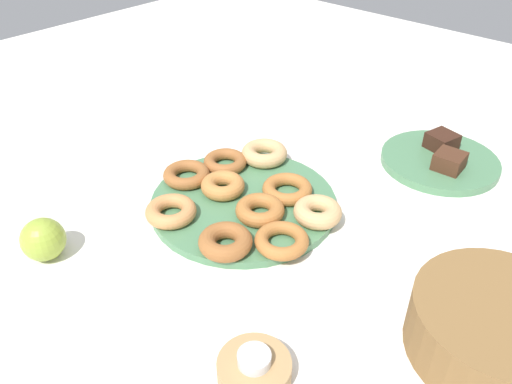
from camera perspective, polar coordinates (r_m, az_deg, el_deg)
The scene contains 19 objects.
ground_plane at distance 0.93m, azimuth -1.37°, elevation -1.52°, with size 2.40×2.40×0.00m, color white.
donut_plate at distance 0.92m, azimuth -1.38°, elevation -1.17°, with size 0.33×0.33×0.01m, color #4C7F56.
donut_0 at distance 0.87m, azimuth 0.45°, elevation -2.02°, with size 0.08×0.08×0.03m, color #AD6B33.
donut_1 at distance 0.81m, azimuth -3.41°, elevation -5.52°, with size 0.09×0.09×0.03m, color #995B2D.
donut_2 at distance 0.92m, azimuth 3.49°, elevation 0.32°, with size 0.09×0.09×0.02m, color #AD6B33.
donut_3 at distance 0.88m, azimuth -9.42°, elevation -2.12°, with size 0.09×0.09×0.03m, color #C6844C.
donut_4 at distance 1.02m, azimuth 0.93°, elevation 4.32°, with size 0.09×0.09×0.03m, color tan.
donut_5 at distance 0.97m, azimuth -7.73°, elevation 1.93°, with size 0.09×0.09×0.02m, color #995B2D.
donut_6 at distance 0.93m, azimuth -3.70°, elevation 0.71°, with size 0.08×0.08×0.03m, color #BC7A3D.
donut_7 at distance 0.87m, azimuth 6.86°, elevation -2.20°, with size 0.08×0.08×0.03m, color tan.
donut_8 at distance 1.00m, azimuth -3.45°, elevation 3.37°, with size 0.08×0.08×0.02m, color #995B2D.
donut_9 at distance 0.81m, azimuth 2.87°, elevation -5.40°, with size 0.09×0.09×0.02m, color #AD6B33.
cake_plate at distance 1.10m, azimuth 19.70°, elevation 3.27°, with size 0.23×0.23×0.02m, color #4C7F56.
brownie_near at distance 1.12m, azimuth 19.92°, elevation 5.34°, with size 0.05×0.05×0.03m, color #381E14.
brownie_far at distance 1.06m, azimuth 20.67°, elevation 3.23°, with size 0.05×0.05×0.03m, color #472819.
candle_holder at distance 0.66m, azimuth -0.20°, elevation -19.14°, with size 0.09×0.09×0.03m, color tan.
tealight at distance 0.65m, azimuth -0.20°, elevation -18.03°, with size 0.04×0.04×0.01m, color silver.
basket at distance 0.73m, azimuth 25.25°, elevation -13.62°, with size 0.22×0.22×0.08m, color brown.
apple at distance 0.86m, azimuth -22.56°, elevation -4.87°, with size 0.07×0.07×0.07m, color #93AD38.
Camera 1 is at (0.53, 0.52, 0.55)m, focal length 36.03 mm.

